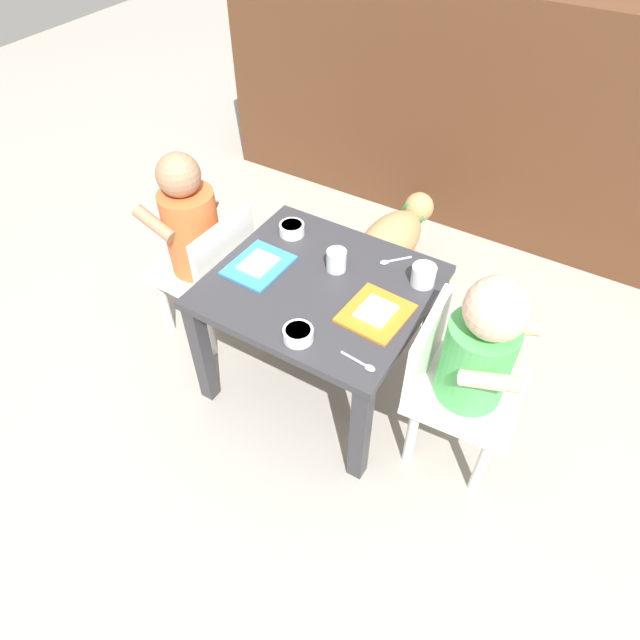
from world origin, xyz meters
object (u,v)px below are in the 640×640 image
seated_child_left (195,233)px  veggie_bowl_far (292,229)px  food_tray_left (259,265)px  water_cup_left (336,261)px  spoon_by_left_tray (392,261)px  dog (392,239)px  seated_child_right (474,355)px  dining_table (320,301)px  food_tray_right (376,313)px  veggie_bowl_near (298,334)px  spoon_by_right_tray (361,363)px  water_cup_right (423,276)px

seated_child_left → veggie_bowl_far: 0.31m
food_tray_left → veggie_bowl_far: veggie_bowl_far is taller
water_cup_left → veggie_bowl_far: size_ratio=0.83×
seated_child_left → spoon_by_left_tray: 0.62m
seated_child_left → dog: size_ratio=1.51×
seated_child_right → veggie_bowl_far: seated_child_right is taller
dining_table → food_tray_right: food_tray_right is taller
food_tray_right → veggie_bowl_near: 0.22m
dining_table → seated_child_right: 0.47m
seated_child_right → spoon_by_right_tray: (-0.22, -0.18, 0.01)m
food_tray_left → spoon_by_right_tray: (0.43, -0.17, -0.00)m
dog → spoon_by_right_tray: (0.26, -0.76, 0.22)m
seated_child_left → spoon_by_left_tray: seated_child_left is taller
dining_table → seated_child_right: bearing=-2.9°
veggie_bowl_near → seated_child_left: bearing=157.7°
spoon_by_right_tray → food_tray_right: bearing=105.6°
spoon_by_right_tray → water_cup_left: bearing=129.7°
spoon_by_left_tray → spoon_by_right_tray: same height
veggie_bowl_far → seated_child_right: bearing=-15.0°
dining_table → water_cup_right: 0.30m
food_tray_left → veggie_bowl_near: 0.31m
dining_table → spoon_by_left_tray: (0.13, 0.19, 0.07)m
seated_child_left → seated_child_right: seated_child_left is taller
dog → water_cup_right: water_cup_right is taller
spoon_by_left_tray → spoon_by_right_tray: (0.11, -0.39, 0.00)m
seated_child_right → spoon_by_right_tray: seated_child_right is taller
dog → food_tray_right: size_ratio=2.40×
water_cup_left → veggie_bowl_far: (-0.20, 0.07, -0.01)m
food_tray_right → veggie_bowl_far: (-0.38, 0.18, 0.01)m
spoon_by_right_tray → dog: bearing=108.9°
food_tray_left → food_tray_right: bearing=0.0°
seated_child_right → water_cup_left: seated_child_right is taller
dog → veggie_bowl_far: veggie_bowl_far is taller
veggie_bowl_far → spoon_by_left_tray: 0.33m
veggie_bowl_near → spoon_by_right_tray: bearing=2.8°
food_tray_left → food_tray_right: (0.38, 0.00, -0.00)m
water_cup_left → veggie_bowl_far: 0.21m
water_cup_right → seated_child_left: bearing=-168.5°
seated_child_left → dog: 0.74m
food_tray_left → spoon_by_left_tray: (0.32, 0.22, -0.00)m
food_tray_left → dining_table: bearing=8.6°
dining_table → food_tray_right: size_ratio=3.20×
dog → water_cup_left: 0.54m
spoon_by_left_tray → dog: bearing=112.8°
food_tray_left → water_cup_left: 0.23m
food_tray_right → veggie_bowl_far: size_ratio=2.42×
spoon_by_left_tray → food_tray_left: bearing=-145.6°
dining_table → dog: (-0.02, 0.56, -0.15)m
water_cup_right → spoon_by_left_tray: 0.12m
seated_child_right → food_tray_left: bearing=-179.5°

